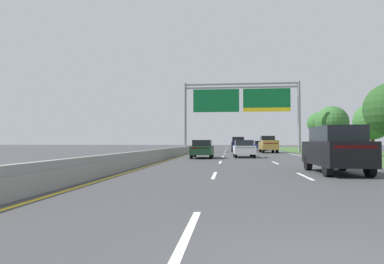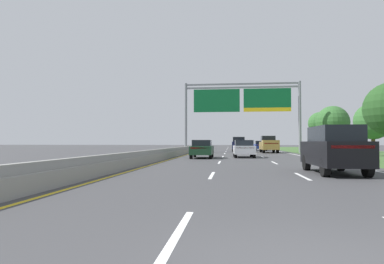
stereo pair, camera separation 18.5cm
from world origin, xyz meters
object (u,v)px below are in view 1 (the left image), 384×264
pickup_truck_gold (268,144)px  roadside_tree_mid (372,121)px  car_navy_centre_lane_suv (238,144)px  roadside_tree_far (332,122)px  car_black_right_lane_suv (336,149)px  car_darkgreen_left_lane_sedan (202,149)px  car_white_centre_lane_sedan (244,148)px  car_blue_right_lane_sedan (259,146)px  overhead_sign_gantry (241,103)px  roadside_tree_distant (318,123)px

pickup_truck_gold → roadside_tree_mid: 13.52m
roadside_tree_mid → car_navy_centre_lane_suv: bearing=131.8°
pickup_truck_gold → roadside_tree_far: 9.01m
car_black_right_lane_suv → car_darkgreen_left_lane_sedan: (-7.09, 13.58, -0.28)m
roadside_tree_mid → car_black_right_lane_suv: bearing=-115.7°
car_white_centre_lane_sedan → roadside_tree_far: (12.13, 15.03, 3.17)m
pickup_truck_gold → car_blue_right_lane_sedan: size_ratio=1.23×
car_darkgreen_left_lane_sedan → car_navy_centre_lane_suv: size_ratio=0.94×
pickup_truck_gold → car_black_right_lane_suv: pickup_truck_gold is taller
car_navy_centre_lane_suv → roadside_tree_far: bearing=-105.0°
pickup_truck_gold → car_darkgreen_left_lane_sedan: size_ratio=1.23×
car_blue_right_lane_sedan → car_white_centre_lane_sedan: bearing=171.7°
car_blue_right_lane_sedan → car_darkgreen_left_lane_sedan: size_ratio=1.00×
roadside_tree_mid → pickup_truck_gold: bearing=132.8°
overhead_sign_gantry → car_darkgreen_left_lane_sedan: overhead_sign_gantry is taller
roadside_tree_distant → roadside_tree_mid: bearing=-92.7°
car_darkgreen_left_lane_sedan → roadside_tree_far: (15.79, 16.87, 3.17)m
overhead_sign_gantry → car_navy_centre_lane_suv: 7.56m
car_white_centre_lane_sedan → car_blue_right_lane_sedan: (3.48, 23.84, 0.00)m
overhead_sign_gantry → car_black_right_lane_suv: 29.10m
overhead_sign_gantry → car_white_centre_lane_sedan: (-0.21, -12.99, -5.67)m
pickup_truck_gold → roadside_tree_distant: bearing=-34.4°
overhead_sign_gantry → pickup_truck_gold: (3.50, 0.68, -5.42)m
car_blue_right_lane_sedan → roadside_tree_distant: bearing=-64.2°
car_navy_centre_lane_suv → roadside_tree_distant: bearing=-53.0°
pickup_truck_gold → roadside_tree_mid: bearing=-137.7°
roadside_tree_distant → car_navy_centre_lane_suv: bearing=-142.9°
pickup_truck_gold → roadside_tree_far: roadside_tree_far is taller
overhead_sign_gantry → car_black_right_lane_suv: (3.22, -28.41, -5.39)m
overhead_sign_gantry → car_blue_right_lane_sedan: 12.67m
car_blue_right_lane_sedan → car_darkgreen_left_lane_sedan: 26.65m
roadside_tree_distant → roadside_tree_far: bearing=-97.4°
pickup_truck_gold → roadside_tree_far: bearing=-81.3°
pickup_truck_gold → car_blue_right_lane_sedan: bearing=0.8°
car_blue_right_lane_sedan → car_black_right_lane_suv: size_ratio=0.93×
roadside_tree_distant → car_white_centre_lane_sedan: bearing=-115.8°
pickup_truck_gold → car_black_right_lane_suv: 29.09m
car_navy_centre_lane_suv → roadside_tree_far: (12.23, -3.26, 2.88)m
car_black_right_lane_suv → car_darkgreen_left_lane_sedan: car_black_right_lane_suv is taller
car_white_centre_lane_sedan → car_blue_right_lane_sedan: same height
car_black_right_lane_suv → car_darkgreen_left_lane_sedan: size_ratio=1.07×
car_blue_right_lane_sedan → roadside_tree_distant: (10.47, 5.07, 3.77)m
car_white_centre_lane_sedan → car_navy_centre_lane_suv: car_navy_centre_lane_suv is taller
car_blue_right_lane_sedan → overhead_sign_gantry: bearing=163.2°
car_navy_centre_lane_suv → car_black_right_lane_suv: bearing=-174.1°
car_white_centre_lane_sedan → car_black_right_lane_suv: 15.80m
roadside_tree_mid → roadside_tree_distant: 25.07m
roadside_tree_mid → roadside_tree_far: size_ratio=0.85×
car_darkgreen_left_lane_sedan → car_black_right_lane_suv: bearing=-152.8°
overhead_sign_gantry → car_navy_centre_lane_suv: overhead_sign_gantry is taller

